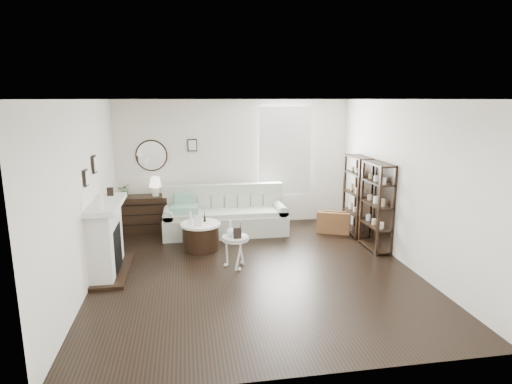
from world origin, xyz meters
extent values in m
plane|color=black|center=(0.00, 0.00, 0.00)|extent=(5.50, 5.50, 0.00)
plane|color=white|center=(0.00, 0.00, 2.70)|extent=(5.50, 5.50, 0.00)
plane|color=white|center=(0.00, 2.75, 1.35)|extent=(5.00, 0.00, 5.00)
plane|color=white|center=(0.00, -2.75, 1.35)|extent=(5.00, 0.00, 5.00)
plane|color=white|center=(-2.50, 0.00, 1.35)|extent=(0.00, 5.50, 5.50)
plane|color=white|center=(2.50, 0.00, 1.35)|extent=(0.00, 5.50, 5.50)
cube|color=white|center=(1.10, 2.73, 1.60)|extent=(1.00, 0.02, 1.80)
cube|color=silver|center=(1.10, 2.67, 1.60)|extent=(1.15, 0.02, 1.90)
cylinder|color=silver|center=(-1.75, 2.72, 1.55)|extent=(0.60, 0.03, 0.60)
cube|color=black|center=(-0.90, 2.72, 1.75)|extent=(0.20, 0.03, 0.26)
cube|color=silver|center=(-2.33, 0.30, 0.55)|extent=(0.34, 1.20, 1.10)
cube|color=black|center=(-2.30, 0.30, 0.40)|extent=(0.30, 0.65, 0.70)
cube|color=silver|center=(-2.28, 0.30, 1.12)|extent=(0.44, 1.35, 0.08)
cube|color=black|center=(-2.25, 0.30, 0.03)|extent=(0.50, 1.40, 0.05)
cylinder|color=white|center=(-2.28, -0.15, 1.27)|extent=(0.08, 0.08, 0.22)
cube|color=black|center=(-2.28, 0.70, 1.23)|extent=(0.10, 0.03, 0.14)
cube|color=black|center=(-2.47, -0.05, 1.60)|extent=(0.03, 0.18, 0.24)
cube|color=black|center=(-2.47, 0.60, 1.70)|extent=(0.03, 0.22, 0.28)
cube|color=black|center=(2.33, 1.55, 0.80)|extent=(0.30, 0.80, 1.60)
cylinder|color=beige|center=(2.31, 1.30, 0.52)|extent=(0.08, 0.08, 0.11)
cylinder|color=beige|center=(2.31, 1.55, 0.52)|extent=(0.08, 0.08, 0.11)
cylinder|color=beige|center=(2.31, 1.80, 0.52)|extent=(0.08, 0.08, 0.11)
cylinder|color=beige|center=(2.31, 1.30, 0.92)|extent=(0.08, 0.08, 0.11)
cylinder|color=beige|center=(2.31, 1.55, 0.92)|extent=(0.08, 0.08, 0.11)
cylinder|color=beige|center=(2.31, 1.80, 0.92)|extent=(0.08, 0.08, 0.11)
cylinder|color=beige|center=(2.31, 1.30, 1.32)|extent=(0.08, 0.08, 0.11)
cylinder|color=beige|center=(2.31, 1.55, 1.32)|extent=(0.08, 0.08, 0.11)
cylinder|color=beige|center=(2.31, 1.80, 1.32)|extent=(0.08, 0.08, 0.11)
cube|color=black|center=(2.33, 0.65, 0.80)|extent=(0.30, 0.80, 1.60)
cylinder|color=beige|center=(2.31, 0.40, 0.52)|extent=(0.08, 0.08, 0.11)
cylinder|color=beige|center=(2.31, 0.65, 0.52)|extent=(0.08, 0.08, 0.11)
cylinder|color=beige|center=(2.31, 0.90, 0.52)|extent=(0.08, 0.08, 0.11)
cylinder|color=beige|center=(2.31, 0.40, 0.92)|extent=(0.08, 0.08, 0.11)
cylinder|color=beige|center=(2.31, 0.65, 0.92)|extent=(0.08, 0.08, 0.11)
cylinder|color=beige|center=(2.31, 0.90, 0.92)|extent=(0.08, 0.08, 0.11)
cylinder|color=beige|center=(2.31, 0.40, 1.32)|extent=(0.08, 0.08, 0.11)
cylinder|color=beige|center=(2.31, 0.65, 1.32)|extent=(0.08, 0.08, 0.11)
cylinder|color=beige|center=(2.31, 0.90, 1.32)|extent=(0.08, 0.08, 0.11)
cube|color=beige|center=(-0.29, 2.00, 0.20)|extent=(2.49, 0.86, 0.40)
cube|color=beige|center=(-0.29, 1.97, 0.45)|extent=(2.15, 0.69, 0.10)
cube|color=beige|center=(-0.29, 2.34, 0.58)|extent=(2.49, 0.19, 0.77)
cube|color=beige|center=(-1.42, 2.00, 0.25)|extent=(0.21, 0.81, 0.50)
cube|color=beige|center=(0.84, 2.00, 0.25)|extent=(0.21, 0.81, 0.50)
cube|color=#28966B|center=(-1.11, 1.95, 0.57)|extent=(0.57, 0.47, 0.14)
cube|color=brown|center=(1.90, 1.68, 0.22)|extent=(0.70, 0.47, 0.45)
cube|color=black|center=(-2.01, 2.47, 0.37)|extent=(1.11, 0.46, 0.74)
cube|color=black|center=(-2.01, 2.23, 0.20)|extent=(1.07, 0.01, 0.02)
cube|color=black|center=(-2.01, 2.23, 0.41)|extent=(1.07, 0.01, 0.02)
cube|color=black|center=(-2.01, 2.23, 0.61)|extent=(1.07, 0.01, 0.01)
imported|color=#275F1B|center=(-2.29, 2.42, 0.88)|extent=(0.28, 0.25, 0.28)
cylinder|color=black|center=(-0.82, 1.12, 0.23)|extent=(0.66, 0.66, 0.46)
cylinder|color=white|center=(-0.82, 1.12, 0.48)|extent=(0.72, 0.72, 0.04)
cylinder|color=silver|center=(-0.30, 0.18, 0.52)|extent=(0.43, 0.43, 0.03)
cylinder|color=silver|center=(-0.30, 0.18, 0.48)|extent=(0.44, 0.44, 0.02)
cylinder|color=silver|center=(-0.30, 0.18, 0.25)|extent=(0.03, 0.03, 0.50)
cylinder|color=silver|center=(-1.01, 1.04, 0.64)|extent=(0.07, 0.07, 0.28)
cube|color=white|center=(-0.87, 0.94, 0.60)|extent=(0.15, 0.09, 0.19)
cube|color=black|center=(-0.28, 0.07, 0.62)|extent=(0.13, 0.05, 0.17)
camera|label=1|loc=(-1.05, -6.38, 2.70)|focal=30.00mm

